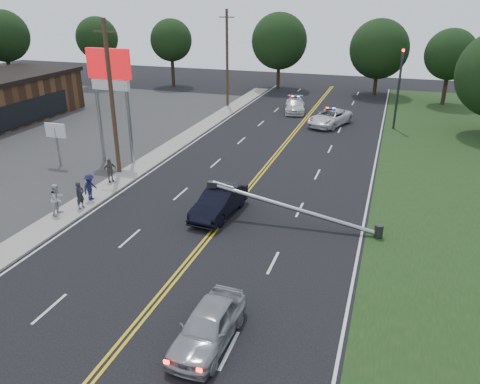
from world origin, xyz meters
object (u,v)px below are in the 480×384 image
(crashed_sedan, at_px, (219,202))
(bystander_c, at_px, (90,187))
(bystander_a, at_px, (80,195))
(bystander_b, at_px, (57,199))
(traffic_signal, at_px, (399,82))
(utility_pole_far, at_px, (227,59))
(utility_pole_mid, at_px, (112,99))
(emergency_b, at_px, (295,106))
(bystander_d, at_px, (110,170))
(emergency_a, at_px, (330,118))
(fallen_streetlight, at_px, (302,211))
(small_sign, at_px, (56,134))
(pylon_sign, at_px, (110,79))
(waiting_sedan, at_px, (208,326))

(crashed_sedan, relative_size, bystander_c, 2.91)
(bystander_a, xyz_separation_m, bystander_b, (-0.70, -1.02, 0.09))
(traffic_signal, relative_size, utility_pole_far, 0.70)
(bystander_c, bearing_deg, bystander_b, 168.87)
(utility_pole_mid, bearing_deg, emergency_b, 70.74)
(bystander_c, distance_m, bystander_d, 2.90)
(utility_pole_far, height_order, emergency_a, utility_pole_far)
(emergency_b, bearing_deg, bystander_a, -114.89)
(bystander_b, relative_size, bystander_c, 1.11)
(fallen_streetlight, bearing_deg, emergency_a, 94.31)
(small_sign, relative_size, crashed_sedan, 0.67)
(crashed_sedan, distance_m, bystander_b, 8.81)
(bystander_b, bearing_deg, pylon_sign, 9.27)
(pylon_sign, relative_size, small_sign, 2.58)
(utility_pole_far, relative_size, bystander_c, 6.32)
(crashed_sedan, height_order, emergency_b, crashed_sedan)
(utility_pole_mid, distance_m, utility_pole_far, 22.00)
(small_sign, xyz_separation_m, bystander_b, (5.26, -6.88, -1.34))
(traffic_signal, height_order, bystander_c, traffic_signal)
(utility_pole_far, bearing_deg, bystander_d, -88.84)
(emergency_a, relative_size, bystander_b, 3.04)
(traffic_signal, relative_size, bystander_c, 4.45)
(traffic_signal, bearing_deg, waiting_sedan, -99.68)
(bystander_d, bearing_deg, fallen_streetlight, -66.46)
(pylon_sign, bearing_deg, emergency_b, 65.71)
(utility_pole_far, bearing_deg, emergency_b, -2.77)
(emergency_b, xyz_separation_m, bystander_a, (-6.40, -27.50, 0.21))
(pylon_sign, relative_size, emergency_b, 1.67)
(bystander_a, relative_size, bystander_d, 1.01)
(pylon_sign, relative_size, bystander_a, 5.10)
(waiting_sedan, distance_m, emergency_b, 35.74)
(bystander_b, distance_m, bystander_c, 2.28)
(small_sign, relative_size, bystander_c, 1.96)
(utility_pole_mid, distance_m, waiting_sedan, 18.86)
(utility_pole_mid, distance_m, crashed_sedan, 10.60)
(utility_pole_mid, distance_m, bystander_d, 4.59)
(pylon_sign, height_order, bystander_c, pylon_sign)
(small_sign, height_order, waiting_sedan, small_sign)
(pylon_sign, distance_m, bystander_b, 10.34)
(traffic_signal, distance_m, bystander_c, 28.23)
(utility_pole_far, relative_size, emergency_b, 2.09)
(crashed_sedan, xyz_separation_m, waiting_sedan, (3.27, -9.79, -0.06))
(emergency_b, relative_size, bystander_d, 3.08)
(small_sign, height_order, bystander_c, small_sign)
(bystander_d, bearing_deg, emergency_b, 16.39)
(utility_pole_far, height_order, bystander_d, utility_pole_far)
(waiting_sedan, height_order, bystander_b, bystander_b)
(crashed_sedan, xyz_separation_m, bystander_d, (-8.31, 2.22, 0.14))
(bystander_c, bearing_deg, pylon_sign, 21.27)
(fallen_streetlight, height_order, bystander_a, fallen_streetlight)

